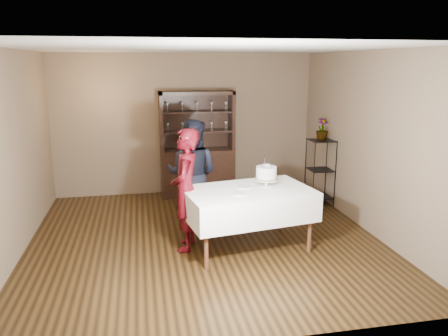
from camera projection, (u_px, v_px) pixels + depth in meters
The scene contains 14 objects.
floor at pixel (205, 239), 6.41m from camera, with size 5.00×5.00×0.00m, color black.
ceiling at pixel (203, 48), 5.77m from camera, with size 5.00×5.00×0.00m, color silver.
back_wall at pixel (185, 124), 8.47m from camera, with size 5.00×0.02×2.70m, color brown.
wall_left at pixel (12, 156), 5.63m from camera, with size 0.02×5.00×2.70m, color brown.
wall_right at pixel (368, 142), 6.55m from camera, with size 0.02×5.00×2.70m, color brown.
china_hutch at pixel (197, 161), 8.44m from camera, with size 1.40×0.48×2.00m.
plant_etagere at pixel (320, 170), 7.82m from camera, with size 0.42×0.42×1.20m.
cake_table at pixel (248, 203), 5.94m from camera, with size 1.84×1.30×0.85m.
woman at pixel (186, 190), 5.91m from camera, with size 0.61×0.40×1.68m, color #320405.
man at pixel (192, 174), 6.70m from camera, with size 0.83×0.64×1.70m, color black.
cake at pixel (266, 174), 6.01m from camera, with size 0.32×0.32×0.44m.
plate_near at pixel (239, 194), 5.66m from camera, with size 0.19×0.19×0.01m, color white.
plate_far at pixel (244, 187), 5.98m from camera, with size 0.20×0.20×0.01m, color white.
potted_plant at pixel (322, 129), 7.68m from camera, with size 0.21×0.21×0.38m, color #4B7136.
Camera 1 is at (-0.86, -5.93, 2.52)m, focal length 35.00 mm.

